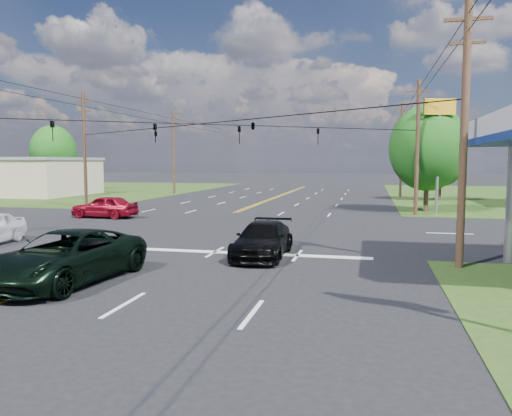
% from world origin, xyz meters
% --- Properties ---
extents(ground, '(280.00, 280.00, 0.00)m').
position_xyz_m(ground, '(0.00, 12.00, 0.00)').
color(ground, black).
rests_on(ground, ground).
extents(grass_nw, '(46.00, 48.00, 0.03)m').
position_xyz_m(grass_nw, '(-35.00, 44.00, 0.00)').
color(grass_nw, '#264014').
rests_on(grass_nw, ground).
extents(stop_bar, '(10.00, 0.50, 0.02)m').
position_xyz_m(stop_bar, '(5.00, 4.00, 0.00)').
color(stop_bar, silver).
rests_on(stop_bar, ground).
extents(retail_nw, '(16.00, 11.00, 4.00)m').
position_xyz_m(retail_nw, '(-30.00, 34.00, 2.00)').
color(retail_nw, '#C0AC90').
rests_on(retail_nw, ground).
extents(pole_se, '(1.60, 0.28, 9.50)m').
position_xyz_m(pole_se, '(13.00, 3.00, 4.92)').
color(pole_se, '#402B1B').
rests_on(pole_se, ground).
extents(pole_nw, '(1.60, 0.28, 9.50)m').
position_xyz_m(pole_nw, '(-13.00, 21.00, 4.92)').
color(pole_nw, '#402B1B').
rests_on(pole_nw, ground).
extents(pole_ne, '(1.60, 0.28, 9.50)m').
position_xyz_m(pole_ne, '(13.00, 21.00, 4.92)').
color(pole_ne, '#402B1B').
rests_on(pole_ne, ground).
extents(pole_left_far, '(1.60, 0.28, 10.00)m').
position_xyz_m(pole_left_far, '(-13.00, 40.00, 5.17)').
color(pole_left_far, '#402B1B').
rests_on(pole_left_far, ground).
extents(pole_right_far, '(1.60, 0.28, 10.00)m').
position_xyz_m(pole_right_far, '(13.00, 40.00, 5.17)').
color(pole_right_far, '#402B1B').
rests_on(pole_right_far, ground).
extents(span_wire_signals, '(26.00, 18.00, 1.13)m').
position_xyz_m(span_wire_signals, '(0.00, 12.00, 6.00)').
color(span_wire_signals, black).
rests_on(span_wire_signals, ground).
extents(power_lines, '(26.04, 100.00, 0.64)m').
position_xyz_m(power_lines, '(0.00, 10.00, 8.60)').
color(power_lines, black).
rests_on(power_lines, ground).
extents(tree_right_a, '(5.70, 5.70, 8.18)m').
position_xyz_m(tree_right_a, '(14.00, 24.00, 4.87)').
color(tree_right_a, '#402B1B').
rests_on(tree_right_a, ground).
extents(tree_right_b, '(4.94, 4.94, 7.09)m').
position_xyz_m(tree_right_b, '(16.50, 36.00, 4.22)').
color(tree_right_b, '#402B1B').
rests_on(tree_right_b, ground).
extents(tree_far_l, '(6.08, 6.08, 8.72)m').
position_xyz_m(tree_far_l, '(-32.00, 44.00, 5.19)').
color(tree_far_l, '#402B1B').
rests_on(tree_far_l, ground).
extents(pickup_dkgreen, '(3.27, 6.12, 1.64)m').
position_xyz_m(pickup_dkgreen, '(0.50, -2.06, 0.82)').
color(pickup_dkgreen, black).
rests_on(pickup_dkgreen, ground).
extents(suv_black, '(1.97, 4.79, 1.39)m').
position_xyz_m(suv_black, '(5.67, 3.50, 0.69)').
color(suv_black, black).
rests_on(suv_black, ground).
extents(sedan_red, '(4.52, 1.90, 1.53)m').
position_xyz_m(sedan_red, '(-7.81, 14.85, 0.76)').
color(sedan_red, maroon).
rests_on(sedan_red, ground).
extents(polesign_ne, '(2.27, 0.86, 8.31)m').
position_xyz_m(polesign_ne, '(14.52, 22.00, 6.51)').
color(polesign_ne, '#A5A5AA').
rests_on(polesign_ne, ground).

